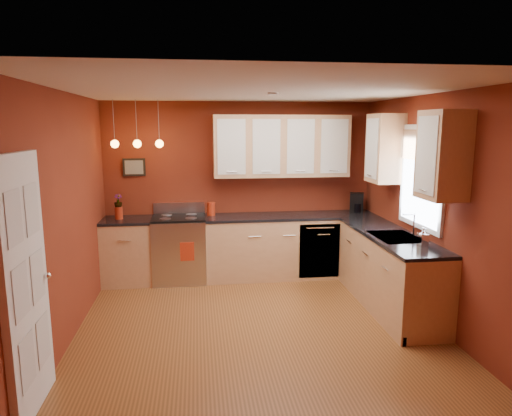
{
  "coord_description": "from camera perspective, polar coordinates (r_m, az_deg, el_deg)",
  "views": [
    {
      "loc": [
        -0.64,
        -4.74,
        2.24
      ],
      "look_at": [
        0.1,
        1.0,
        1.2
      ],
      "focal_mm": 32.0,
      "sensor_mm": 36.0,
      "label": 1
    }
  ],
  "objects": [
    {
      "name": "base_cabinets_back_left",
      "position": [
        6.85,
        -15.66,
        -5.34
      ],
      "size": [
        0.7,
        0.6,
        0.9
      ],
      "primitive_type": "cube",
      "color": "tan",
      "rests_on": "floor"
    },
    {
      "name": "flowers",
      "position": [
        6.72,
        -16.86,
        0.81
      ],
      "size": [
        0.15,
        0.15,
        0.2
      ],
      "primitive_type": "imported",
      "rotation": [
        0.0,
        0.0,
        0.42
      ],
      "color": "#A82912",
      "rests_on": "red_vase"
    },
    {
      "name": "sink",
      "position": [
        5.71,
        17.11,
        -3.68
      ],
      "size": [
        0.5,
        0.7,
        0.33
      ],
      "color": "gray",
      "rests_on": "counter_right"
    },
    {
      "name": "coffee_maker",
      "position": [
        7.18,
        12.47,
        0.61
      ],
      "size": [
        0.25,
        0.24,
        0.29
      ],
      "rotation": [
        0.0,
        0.0,
        -0.34
      ],
      "color": "black",
      "rests_on": "counter_back_right"
    },
    {
      "name": "base_cabinets_right",
      "position": [
        5.96,
        16.26,
        -7.69
      ],
      "size": [
        0.6,
        2.1,
        0.9
      ],
      "primitive_type": "cube",
      "color": "tan",
      "rests_on": "floor"
    },
    {
      "name": "window",
      "position": [
        5.7,
        20.02,
        4.03
      ],
      "size": [
        0.06,
        1.02,
        1.22
      ],
      "color": "white",
      "rests_on": "wall_right"
    },
    {
      "name": "floor",
      "position": [
        5.28,
        0.3,
        -14.92
      ],
      "size": [
        4.2,
        4.2,
        0.0
      ],
      "primitive_type": "plane",
      "color": "brown",
      "rests_on": "ground"
    },
    {
      "name": "wall_picture",
      "position": [
        6.9,
        -14.98,
        4.95
      ],
      "size": [
        0.32,
        0.03,
        0.26
      ],
      "primitive_type": "cube",
      "color": "black",
      "rests_on": "wall_back"
    },
    {
      "name": "wall_left",
      "position": [
        5.02,
        -22.97,
        -1.42
      ],
      "size": [
        0.02,
        4.2,
        2.6
      ],
      "primitive_type": "cube",
      "color": "maroon",
      "rests_on": "floor"
    },
    {
      "name": "dish_towel",
      "position": [
        6.44,
        -8.6,
        -5.41
      ],
      "size": [
        0.19,
        0.01,
        0.27
      ],
      "primitive_type": "cube",
      "color": "#A82912",
      "rests_on": "gas_range"
    },
    {
      "name": "red_canister",
      "position": [
        6.75,
        -5.65,
        -0.1
      ],
      "size": [
        0.13,
        0.13,
        0.19
      ],
      "color": "#A82912",
      "rests_on": "counter_back_right"
    },
    {
      "name": "door_left_wall",
      "position": [
        3.97,
        -26.86,
        -8.76
      ],
      "size": [
        0.12,
        0.82,
        2.05
      ],
      "color": "white",
      "rests_on": "floor"
    },
    {
      "name": "counter_back_right",
      "position": [
        6.81,
        4.38,
        -1.02
      ],
      "size": [
        2.54,
        0.62,
        0.04
      ],
      "primitive_type": "cube",
      "color": "black",
      "rests_on": "base_cabinets_back_right"
    },
    {
      "name": "wall_front",
      "position": [
        2.87,
        6.0,
        -8.97
      ],
      "size": [
        4.0,
        0.02,
        2.6
      ],
      "primitive_type": "cube",
      "color": "maroon",
      "rests_on": "floor"
    },
    {
      "name": "base_cabinets_back_right",
      "position": [
        6.91,
        4.32,
        -4.84
      ],
      "size": [
        2.54,
        0.6,
        0.9
      ],
      "primitive_type": "cube",
      "color": "tan",
      "rests_on": "floor"
    },
    {
      "name": "upper_cabinets_back",
      "position": [
        6.78,
        3.19,
        7.73
      ],
      "size": [
        2.0,
        0.35,
        0.9
      ],
      "primitive_type": "cube",
      "color": "tan",
      "rests_on": "wall_back"
    },
    {
      "name": "wall_back",
      "position": [
        6.93,
        -2.01,
        2.39
      ],
      "size": [
        4.0,
        0.02,
        2.6
      ],
      "primitive_type": "cube",
      "color": "maroon",
      "rests_on": "floor"
    },
    {
      "name": "counter_back_left",
      "position": [
        6.74,
        -15.85,
        -1.48
      ],
      "size": [
        0.7,
        0.62,
        0.04
      ],
      "primitive_type": "cube",
      "color": "black",
      "rests_on": "base_cabinets_back_left"
    },
    {
      "name": "dishwasher_front",
      "position": [
        6.73,
        7.93,
        -5.34
      ],
      "size": [
        0.6,
        0.02,
        0.8
      ],
      "primitive_type": "cube",
      "color": "#B6B6BB",
      "rests_on": "base_cabinets_back_right"
    },
    {
      "name": "counter_right",
      "position": [
        5.84,
        16.49,
        -3.29
      ],
      "size": [
        0.62,
        2.1,
        0.04
      ],
      "primitive_type": "cube",
      "color": "black",
      "rests_on": "base_cabinets_right"
    },
    {
      "name": "soap_pump",
      "position": [
        5.34,
        20.16,
        -3.4
      ],
      "size": [
        0.1,
        0.11,
        0.21
      ],
      "primitive_type": "imported",
      "rotation": [
        0.0,
        0.0,
        0.12
      ],
      "color": "white",
      "rests_on": "counter_right"
    },
    {
      "name": "upper_cabinets_right",
      "position": [
        5.64,
        18.7,
        6.72
      ],
      "size": [
        0.35,
        1.95,
        0.9
      ],
      "primitive_type": "cube",
      "color": "tan",
      "rests_on": "wall_right"
    },
    {
      "name": "ceiling",
      "position": [
        4.79,
        0.33,
        14.51
      ],
      "size": [
        4.0,
        4.2,
        0.02
      ],
      "primitive_type": "cube",
      "color": "beige",
      "rests_on": "wall_back"
    },
    {
      "name": "gas_range",
      "position": [
        6.77,
        -9.53,
        -5.0
      ],
      "size": [
        0.76,
        0.64,
        1.11
      ],
      "color": "#B6B6BB",
      "rests_on": "floor"
    },
    {
      "name": "red_vase",
      "position": [
        6.74,
        -16.79,
        -0.6
      ],
      "size": [
        0.11,
        0.11,
        0.18
      ],
      "primitive_type": "cylinder",
      "color": "#A82912",
      "rests_on": "counter_back_left"
    },
    {
      "name": "wall_right",
      "position": [
        5.5,
        21.43,
        -0.35
      ],
      "size": [
        0.02,
        4.2,
        2.6
      ],
      "primitive_type": "cube",
      "color": "maroon",
      "rests_on": "floor"
    },
    {
      "name": "pendant_lights",
      "position": [
        6.54,
        -14.63,
        7.84
      ],
      "size": [
        0.71,
        0.11,
        0.66
      ],
      "color": "gray",
      "rests_on": "ceiling"
    }
  ]
}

